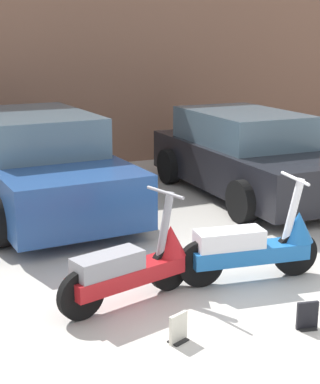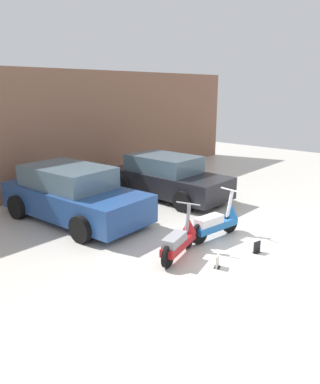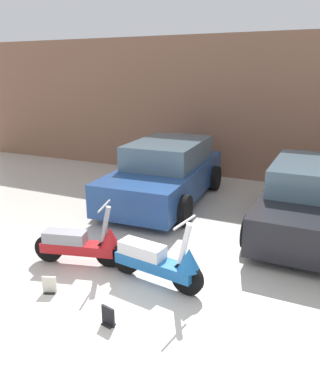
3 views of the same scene
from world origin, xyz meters
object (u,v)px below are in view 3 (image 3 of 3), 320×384
scooter_front_left (82,243)px  scooter_front_right (159,260)px  placard_near_right_scooter (108,317)px  car_rear_left (166,173)px  placard_near_left_scooter (49,286)px  car_rear_center (309,199)px

scooter_front_left → scooter_front_right: (1.40, -0.04, 0.02)m
placard_near_right_scooter → car_rear_left: bearing=105.2°
car_rear_left → placard_near_left_scooter: car_rear_left is taller
scooter_front_left → placard_near_left_scooter: size_ratio=5.79×
scooter_front_right → placard_near_right_scooter: scooter_front_right is taller
scooter_front_left → scooter_front_right: size_ratio=0.94×
scooter_front_left → car_rear_left: (-0.08, 3.59, 0.31)m
scooter_front_left → car_rear_left: car_rear_left is taller
car_rear_left → placard_near_right_scooter: (1.29, -4.77, -0.58)m
car_rear_left → car_rear_center: (3.33, -0.53, -0.04)m
scooter_front_left → placard_near_right_scooter: scooter_front_left is taller
scooter_front_right → car_rear_center: (1.85, 3.10, 0.25)m
car_rear_center → placard_near_right_scooter: (-2.03, -4.23, -0.54)m
scooter_front_left → car_rear_left: size_ratio=0.35×
car_rear_left → placard_near_left_scooter: (0.13, -4.50, -0.58)m
car_rear_center → placard_near_right_scooter: car_rear_center is taller
scooter_front_right → car_rear_left: (-1.48, 3.63, 0.30)m
scooter_front_right → car_rear_left: car_rear_left is taller
scooter_front_right → car_rear_center: size_ratio=0.40×
scooter_front_left → placard_near_right_scooter: bearing=-58.4°
scooter_front_left → placard_near_right_scooter: (1.21, -1.17, -0.27)m
placard_near_left_scooter → placard_near_right_scooter: (1.16, -0.27, 0.00)m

